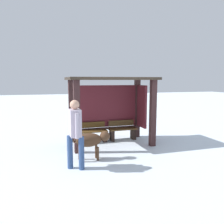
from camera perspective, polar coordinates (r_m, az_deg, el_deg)
ground_plane at (r=8.13m, az=-0.29°, el=-7.91°), size 60.00×60.00×0.00m
bus_shelter at (r=8.06m, az=-0.02°, el=3.61°), size 2.94×1.73×2.32m
bench_left_inside at (r=8.28m, az=-4.91°, el=-5.39°), size 1.05×0.42×0.71m
bench_center_inside at (r=8.58m, az=2.63°, el=-4.80°), size 1.05×0.37×0.72m
person_walking at (r=5.70m, az=-9.22°, el=-4.29°), size 0.41×0.59×1.75m
dog at (r=6.42m, az=-5.20°, el=-7.01°), size 1.13×0.36×0.79m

